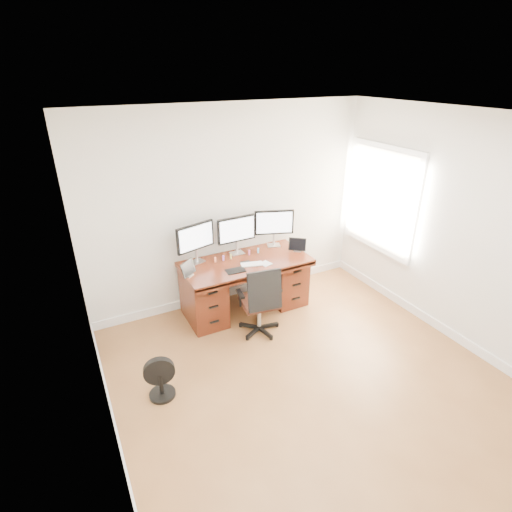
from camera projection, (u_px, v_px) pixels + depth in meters
name	position (u px, v px, depth m)	size (l,w,h in m)	color
ground	(322.00, 393.00, 4.15)	(4.50, 4.50, 0.00)	#8D5E36
back_wall	(231.00, 208.00, 5.38)	(4.00, 0.10, 2.70)	white
right_wall	(470.00, 236.00, 4.48)	(0.10, 4.50, 2.70)	white
desk	(245.00, 283.00, 5.45)	(1.70, 0.80, 0.75)	#501E10
office_chair	(260.00, 312.00, 4.97)	(0.57, 0.57, 0.95)	black
floor_fan	(160.00, 379.00, 4.03)	(0.32, 0.27, 0.46)	black
monitor_left	(195.00, 238.00, 5.10)	(0.54, 0.19, 0.53)	silver
monitor_center	(237.00, 231.00, 5.34)	(0.55, 0.15, 0.53)	silver
monitor_right	(274.00, 224.00, 5.58)	(0.53, 0.22, 0.53)	silver
tablet_left	(188.00, 270.00, 4.87)	(0.23, 0.20, 0.19)	silver
tablet_right	(298.00, 246.00, 5.52)	(0.23, 0.20, 0.19)	silver
keyboard	(252.00, 264.00, 5.17)	(0.28, 0.12, 0.01)	white
trackpad	(265.00, 264.00, 5.19)	(0.13, 0.13, 0.01)	silver
drawing_tablet	(236.00, 271.00, 5.02)	(0.24, 0.15, 0.01)	black
phone	(245.00, 262.00, 5.24)	(0.12, 0.06, 0.01)	black
figurine_orange	(215.00, 259.00, 5.22)	(0.03, 0.03, 0.08)	#E47B57
figurine_purple	(223.00, 258.00, 5.27)	(0.03, 0.03, 0.08)	#A562D9
figurine_yellow	(231.00, 256.00, 5.32)	(0.03, 0.03, 0.08)	#D3D370
figurine_pink	(249.00, 252.00, 5.43)	(0.03, 0.03, 0.08)	pink
figurine_blue	(258.00, 250.00, 5.49)	(0.03, 0.03, 0.08)	#4F9CE1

